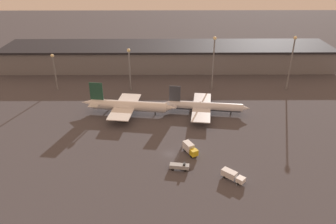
{
  "coord_description": "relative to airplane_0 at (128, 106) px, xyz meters",
  "views": [
    {
      "loc": [
        -1.35,
        -99.8,
        67.93
      ],
      "look_at": [
        -0.38,
        22.07,
        6.0
      ],
      "focal_mm": 35.0,
      "sensor_mm": 36.0,
      "label": 1
    }
  ],
  "objects": [
    {
      "name": "lamp_post_2",
      "position": [
        41.46,
        27.61,
        13.85
      ],
      "size": [
        1.8,
        1.8,
        28.27
      ],
      "color": "slate",
      "rests_on": "ground"
    },
    {
      "name": "lamp_post_1",
      "position": [
        -1.35,
        27.61,
        10.55
      ],
      "size": [
        1.8,
        1.8,
        22.27
      ],
      "color": "slate",
      "rests_on": "ground"
    },
    {
      "name": "airplane_1",
      "position": [
        34.52,
        0.34,
        -0.58
      ],
      "size": [
        40.49,
        30.75,
        12.51
      ],
      "rotation": [
        0.0,
        0.0,
        -0.13
      ],
      "color": "silver",
      "rests_on": "ground"
    },
    {
      "name": "airplane_0",
      "position": [
        0.0,
        0.0,
        0.0
      ],
      "size": [
        43.0,
        28.46,
        14.3
      ],
      "rotation": [
        0.0,
        0.0,
        -0.13
      ],
      "color": "white",
      "rests_on": "ground"
    },
    {
      "name": "service_vehicle_0",
      "position": [
        25.88,
        -32.01,
        -1.8
      ],
      "size": [
        5.55,
        7.63,
        3.69
      ],
      "rotation": [
        0.0,
        0.0,
        -1.09
      ],
      "color": "gold",
      "rests_on": "ground"
    },
    {
      "name": "terminal_building",
      "position": [
        18.44,
        64.36,
        3.1
      ],
      "size": [
        198.95,
        31.38,
        13.79
      ],
      "color": "slate",
      "rests_on": "ground"
    },
    {
      "name": "service_vehicle_2",
      "position": [
        21.74,
        -42.09,
        -2.45
      ],
      "size": [
        6.83,
        3.0,
        2.91
      ],
      "rotation": [
        0.0,
        0.0,
        -0.15
      ],
      "color": "#9EA3A8",
      "rests_on": "ground"
    },
    {
      "name": "service_vehicle_1",
      "position": [
        38.59,
        -47.55,
        -2.16
      ],
      "size": [
        7.53,
        7.11,
        2.91
      ],
      "rotation": [
        0.0,
        0.0,
        -0.73
      ],
      "color": "white",
      "rests_on": "ground"
    },
    {
      "name": "lamp_post_3",
      "position": [
        81.27,
        27.61,
        13.94
      ],
      "size": [
        1.8,
        1.8,
        28.42
      ],
      "color": "slate",
      "rests_on": "ground"
    },
    {
      "name": "ground",
      "position": [
        18.44,
        -32.62,
        -3.83
      ],
      "size": [
        600.0,
        600.0,
        0.0
      ],
      "primitive_type": "plane",
      "color": "#423F44"
    },
    {
      "name": "lamp_post_0",
      "position": [
        -39.98,
        27.61,
        9.01
      ],
      "size": [
        1.8,
        1.8,
        19.54
      ],
      "color": "slate",
      "rests_on": "ground"
    }
  ]
}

